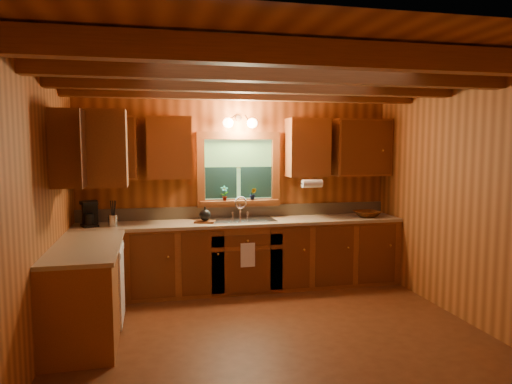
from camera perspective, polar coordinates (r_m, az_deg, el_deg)
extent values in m
plane|color=#572C15|center=(4.80, 2.18, -17.24)|extent=(4.20, 4.20, 0.00)
plane|color=brown|center=(4.48, 2.32, 15.09)|extent=(4.20, 4.20, 0.00)
plane|color=brown|center=(6.30, -2.18, 0.53)|extent=(4.20, 0.00, 4.20)
plane|color=brown|center=(2.69, 12.75, -6.71)|extent=(4.20, 0.00, 4.20)
plane|color=brown|center=(4.41, -25.16, -2.26)|extent=(0.00, 3.80, 3.80)
plane|color=brown|center=(5.39, 24.40, -0.87)|extent=(0.00, 3.80, 3.80)
cube|color=brown|center=(3.33, 7.85, 16.38)|extent=(4.20, 0.14, 0.18)
cube|color=brown|center=(4.08, 3.80, 14.44)|extent=(4.20, 0.14, 0.18)
cube|color=brown|center=(4.84, 1.06, 13.07)|extent=(4.20, 0.14, 0.18)
cube|color=brown|center=(5.62, -0.91, 12.06)|extent=(4.20, 0.14, 0.18)
cube|color=brown|center=(6.14, -1.62, -7.85)|extent=(4.20, 0.62, 0.86)
cube|color=brown|center=(5.01, -19.98, -11.36)|extent=(0.62, 1.60, 0.86)
cube|color=tan|center=(6.05, -1.64, -3.70)|extent=(4.20, 0.66, 0.04)
cube|color=tan|center=(4.89, -20.04, -6.31)|extent=(0.64, 1.60, 0.04)
cube|color=tan|center=(6.32, -2.15, -2.38)|extent=(4.20, 0.02, 0.16)
cube|color=white|center=(5.17, -16.11, -10.70)|extent=(0.02, 0.60, 0.80)
cube|color=brown|center=(6.03, -18.08, 5.16)|extent=(0.78, 0.34, 0.78)
cube|color=brown|center=(6.00, -10.61, 5.34)|extent=(0.55, 0.34, 0.78)
cube|color=brown|center=(6.34, 6.32, 5.42)|extent=(0.55, 0.34, 0.78)
cube|color=brown|center=(6.63, 12.74, 5.33)|extent=(0.78, 0.34, 0.78)
cube|color=brown|center=(5.01, -21.84, 4.96)|extent=(0.34, 1.10, 0.78)
cube|color=brown|center=(6.23, -2.14, 6.92)|extent=(1.12, 0.08, 0.10)
cube|color=brown|center=(6.28, -2.11, -1.32)|extent=(1.12, 0.08, 0.10)
cube|color=brown|center=(6.17, -6.79, 2.71)|extent=(0.10, 0.08, 0.80)
cube|color=brown|center=(6.35, 2.41, 2.83)|extent=(0.10, 0.08, 0.80)
cube|color=#3B7832|center=(6.27, -2.18, 2.80)|extent=(0.92, 0.01, 0.80)
cube|color=#102D2F|center=(6.22, -4.30, 1.14)|extent=(0.42, 0.02, 0.42)
cube|color=#102D2F|center=(6.31, 0.00, 1.22)|extent=(0.42, 0.02, 0.42)
cylinder|color=black|center=(6.25, -2.14, 2.97)|extent=(0.92, 0.01, 0.01)
cube|color=brown|center=(6.24, -2.04, -1.18)|extent=(1.06, 0.14, 0.04)
cylinder|color=black|center=(6.24, -2.15, 9.03)|extent=(0.08, 0.03, 0.08)
cylinder|color=black|center=(6.17, -2.97, 9.06)|extent=(0.09, 0.17, 0.08)
cylinder|color=black|center=(6.20, -1.13, 9.05)|extent=(0.09, 0.17, 0.08)
sphere|color=#FFE0A5|center=(6.09, -3.44, 8.44)|extent=(0.13, 0.13, 0.13)
sphere|color=#FFE0A5|center=(6.15, -0.46, 8.43)|extent=(0.13, 0.13, 0.13)
cylinder|color=white|center=(6.17, 6.87, 1.04)|extent=(0.27, 0.11, 0.11)
cube|color=white|center=(5.81, -1.01, -7.72)|extent=(0.18, 0.01, 0.30)
cube|color=silver|center=(6.05, -1.65, -3.45)|extent=(0.82, 0.48, 0.02)
cube|color=#262628|center=(6.03, -3.43, -4.12)|extent=(0.34, 0.40, 0.14)
cube|color=#262628|center=(6.10, 0.10, -3.99)|extent=(0.34, 0.40, 0.14)
cylinder|color=silver|center=(6.21, -1.97, -2.24)|extent=(0.04, 0.04, 0.22)
torus|color=silver|center=(6.14, -1.87, -1.29)|extent=(0.16, 0.02, 0.16)
cube|color=black|center=(5.95, -19.68, -3.85)|extent=(0.17, 0.21, 0.03)
cube|color=black|center=(6.00, -19.65, -2.35)|extent=(0.17, 0.08, 0.29)
cube|color=black|center=(5.90, -19.80, -1.26)|extent=(0.17, 0.19, 0.04)
cylinder|color=black|center=(5.91, -19.74, -3.12)|extent=(0.11, 0.11, 0.12)
cylinder|color=silver|center=(5.87, -17.11, -3.36)|extent=(0.11, 0.11, 0.14)
cylinder|color=black|center=(5.84, -17.30, -2.00)|extent=(0.03, 0.04, 0.20)
cylinder|color=black|center=(5.85, -17.15, -1.98)|extent=(0.01, 0.01, 0.20)
cylinder|color=black|center=(5.86, -17.00, -1.97)|extent=(0.03, 0.04, 0.20)
cylinder|color=black|center=(5.86, -16.88, -1.96)|extent=(0.04, 0.05, 0.20)
cube|color=#5D2D13|center=(5.92, -6.24, -3.63)|extent=(0.29, 0.25, 0.02)
sphere|color=black|center=(5.91, -6.25, -2.84)|extent=(0.14, 0.14, 0.14)
cylinder|color=black|center=(5.89, -6.26, -1.97)|extent=(0.02, 0.02, 0.04)
imported|color=#48230C|center=(6.51, 13.42, -2.62)|extent=(0.36, 0.36, 0.08)
imported|color=#5D2D13|center=(6.17, -3.89, -0.14)|extent=(0.11, 0.08, 0.20)
imported|color=#5D2D13|center=(6.25, -0.36, -0.24)|extent=(0.11, 0.10, 0.16)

